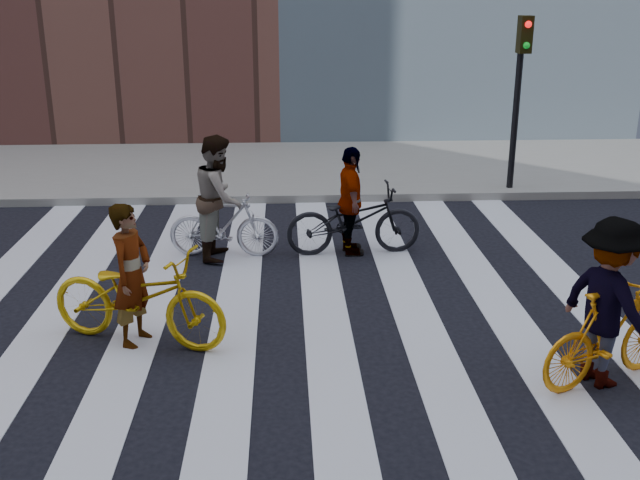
{
  "coord_description": "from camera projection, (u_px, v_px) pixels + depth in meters",
  "views": [
    {
      "loc": [
        0.06,
        -8.34,
        3.81
      ],
      "look_at": [
        0.49,
        0.3,
        0.87
      ],
      "focal_mm": 42.0,
      "sensor_mm": 36.0,
      "label": 1
    }
  ],
  "objects": [
    {
      "name": "sidewalk_far",
      "position": [
        281.0,
        169.0,
        16.18
      ],
      "size": [
        100.0,
        5.0,
        0.15
      ],
      "primitive_type": "cube",
      "color": "gray",
      "rests_on": "ground"
    },
    {
      "name": "bike_yellow_right",
      "position": [
        609.0,
        336.0,
        7.45
      ],
      "size": [
        1.75,
        1.12,
        1.02
      ],
      "primitive_type": "imported",
      "rotation": [
        0.0,
        0.0,
        1.99
      ],
      "color": "orange",
      "rests_on": "ground"
    },
    {
      "name": "zebra_crosswalk",
      "position": [
        281.0,
        316.0,
        9.11
      ],
      "size": [
        8.25,
        10.0,
        0.01
      ],
      "color": "silver",
      "rests_on": "ground"
    },
    {
      "name": "bike_silver_mid",
      "position": [
        224.0,
        225.0,
        10.98
      ],
      "size": [
        1.65,
        0.6,
        0.97
      ],
      "primitive_type": "imported",
      "rotation": [
        0.0,
        0.0,
        1.48
      ],
      "color": "silver",
      "rests_on": "ground"
    },
    {
      "name": "bike_yellow_left",
      "position": [
        138.0,
        297.0,
        8.27
      ],
      "size": [
        2.24,
        1.41,
        1.11
      ],
      "primitive_type": "imported",
      "rotation": [
        0.0,
        0.0,
        1.23
      ],
      "color": "#CF9F0B",
      "rests_on": "ground"
    },
    {
      "name": "ground",
      "position": [
        281.0,
        316.0,
        9.11
      ],
      "size": [
        100.0,
        100.0,
        0.0
      ],
      "primitive_type": "plane",
      "color": "black",
      "rests_on": "ground"
    },
    {
      "name": "rider_right",
      "position": [
        609.0,
        303.0,
        7.33
      ],
      "size": [
        1.04,
        1.28,
        1.73
      ],
      "primitive_type": "imported",
      "rotation": [
        0.0,
        0.0,
        1.99
      ],
      "color": "slate",
      "rests_on": "ground"
    },
    {
      "name": "rider_mid",
      "position": [
        219.0,
        197.0,
        10.85
      ],
      "size": [
        0.77,
        0.94,
        1.82
      ],
      "primitive_type": "imported",
      "rotation": [
        0.0,
        0.0,
        1.48
      ],
      "color": "slate",
      "rests_on": "ground"
    },
    {
      "name": "bike_dark_rear",
      "position": [
        354.0,
        220.0,
        11.09
      ],
      "size": [
        2.05,
        0.84,
        1.05
      ],
      "primitive_type": "imported",
      "rotation": [
        0.0,
        0.0,
        1.64
      ],
      "color": "black",
      "rests_on": "ground"
    },
    {
      "name": "rider_rear",
      "position": [
        351.0,
        201.0,
        10.99
      ],
      "size": [
        0.46,
        0.98,
        1.63
      ],
      "primitive_type": "imported",
      "rotation": [
        0.0,
        0.0,
        1.64
      ],
      "color": "slate",
      "rests_on": "ground"
    },
    {
      "name": "rider_left",
      "position": [
        132.0,
        275.0,
        8.19
      ],
      "size": [
        0.57,
        0.69,
        1.63
      ],
      "primitive_type": "imported",
      "rotation": [
        0.0,
        0.0,
        1.23
      ],
      "color": "slate",
      "rests_on": "ground"
    },
    {
      "name": "traffic_signal",
      "position": [
        520.0,
        75.0,
        13.62
      ],
      "size": [
        0.22,
        0.42,
        3.33
      ],
      "color": "black",
      "rests_on": "ground"
    }
  ]
}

